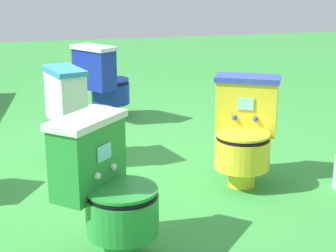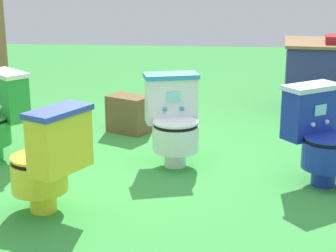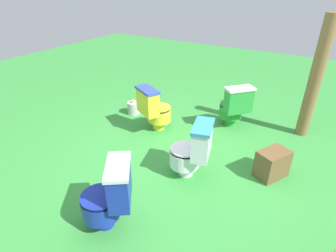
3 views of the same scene
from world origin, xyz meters
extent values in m
plane|color=green|center=(0.00, 0.00, 0.00)|extent=(14.00, 14.00, 0.00)
cylinder|color=#192D9E|center=(1.16, -0.13, 0.07)|extent=(0.25, 0.25, 0.14)
cylinder|color=#192D9E|center=(1.17, -0.14, 0.24)|extent=(0.52, 0.52, 0.20)
torus|color=black|center=(1.17, -0.14, 0.35)|extent=(0.49, 0.49, 0.04)
cylinder|color=silver|center=(1.17, -0.14, 0.30)|extent=(0.33, 0.33, 0.01)
cube|color=#192D9E|center=(1.06, 0.02, 0.51)|extent=(0.44, 0.39, 0.37)
cube|color=silver|center=(1.06, 0.02, 0.71)|extent=(0.48, 0.43, 0.04)
cube|color=#8CE0E5|center=(1.12, -0.06, 0.56)|extent=(0.09, 0.07, 0.08)
cylinder|color=#192D9E|center=(1.17, -0.14, 0.37)|extent=(0.50, 0.50, 0.02)
sphere|color=silver|center=(1.18, -0.03, 0.46)|extent=(0.04, 0.04, 0.04)
sphere|color=silver|center=(1.06, -0.11, 0.46)|extent=(0.04, 0.04, 0.04)
cylinder|color=yellow|center=(-0.77, -0.75, 0.07)|extent=(0.24, 0.24, 0.14)
cylinder|color=yellow|center=(-0.79, -0.74, 0.24)|extent=(0.50, 0.50, 0.20)
torus|color=black|center=(-0.79, -0.74, 0.35)|extent=(0.48, 0.48, 0.04)
cylinder|color=#3347B2|center=(-0.79, -0.74, 0.30)|extent=(0.32, 0.32, 0.01)
cube|color=yellow|center=(-0.61, -0.83, 0.51)|extent=(0.36, 0.45, 0.37)
cube|color=#3347B2|center=(-0.61, -0.83, 0.71)|extent=(0.39, 0.48, 0.04)
cube|color=#8CE0E5|center=(-0.70, -0.79, 0.56)|extent=(0.06, 0.10, 0.08)
cylinder|color=yellow|center=(-0.79, -0.74, 0.37)|extent=(0.49, 0.49, 0.02)
sphere|color=#3347B2|center=(-0.74, -0.85, 0.46)|extent=(0.04, 0.04, 0.04)
sphere|color=#3347B2|center=(-0.67, -0.72, 0.46)|extent=(0.04, 0.04, 0.04)
cube|color=green|center=(-1.38, 0.34, 0.51)|extent=(0.43, 0.42, 0.37)
cube|color=white|center=(-1.38, 0.34, 0.71)|extent=(0.46, 0.45, 0.04)
sphere|color=white|center=(-1.40, 0.21, 0.46)|extent=(0.04, 0.04, 0.04)
cylinder|color=white|center=(0.04, 0.18, 0.07)|extent=(0.22, 0.22, 0.14)
cylinder|color=white|center=(0.04, 0.16, 0.24)|extent=(0.46, 0.46, 0.20)
torus|color=black|center=(0.04, 0.16, 0.35)|extent=(0.44, 0.44, 0.04)
cylinder|color=#338CBF|center=(0.04, 0.16, 0.30)|extent=(0.30, 0.30, 0.01)
cube|color=white|center=(-0.01, 0.36, 0.51)|extent=(0.45, 0.29, 0.37)
cube|color=#338CBF|center=(-0.01, 0.36, 0.71)|extent=(0.48, 0.32, 0.04)
cube|color=#8CE0E5|center=(0.01, 0.26, 0.56)|extent=(0.11, 0.04, 0.08)
cylinder|color=white|center=(0.04, 0.16, 0.37)|extent=(0.44, 0.44, 0.02)
sphere|color=#338CBF|center=(0.08, 0.27, 0.46)|extent=(0.04, 0.04, 0.04)
sphere|color=#338CBF|center=(-0.05, 0.24, 0.46)|extent=(0.04, 0.04, 0.04)
cube|color=brown|center=(-0.48, 1.10, 0.18)|extent=(0.46, 0.40, 0.36)
camera|label=1|loc=(-4.00, 0.58, 1.45)|focal=58.21mm
camera|label=2|loc=(0.34, -4.13, 1.59)|focal=60.42mm
camera|label=3|loc=(2.49, 1.41, 2.19)|focal=29.16mm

